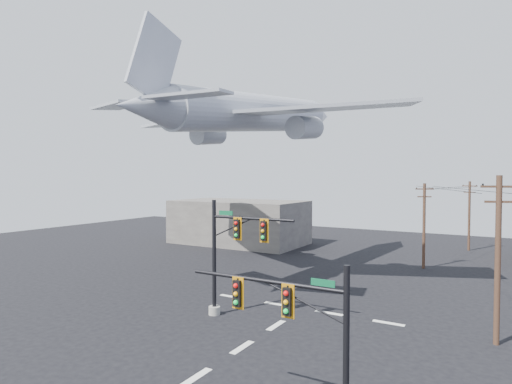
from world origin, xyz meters
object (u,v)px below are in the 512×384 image
Objects in this scene: utility_pole_a at (498,257)px; utility_pole_c at (469,214)px; signal_mast_far at (229,256)px; signal_mast_near at (307,344)px; airliner at (255,114)px; utility_pole_b at (424,224)px.

utility_pole_c is (-3.57, 33.21, -0.33)m from utility_pole_a.
utility_pole_c is (11.77, 36.93, 0.49)m from signal_mast_far.
airliner reaches higher than signal_mast_near.
signal_mast_near is at bearing -141.36° from airliner.
utility_pole_c reaches higher than signal_mast_far.
signal_mast_far is 0.90× the size of utility_pole_b.
utility_pole_b reaches higher than signal_mast_near.
signal_mast_far is 24.28m from utility_pole_b.
signal_mast_near is 28.08m from airliner.
airliner is (-14.45, 20.99, 11.79)m from signal_mast_near.
utility_pole_c is at bearing -28.78° from airliner.
signal_mast_far is 15.81m from utility_pole_a.
utility_pole_c reaches higher than signal_mast_near.
utility_pole_a is (5.62, 13.31, 1.47)m from signal_mast_near.
airliner is at bearing -162.43° from utility_pole_b.
utility_pole_c is at bearing 87.48° from signal_mast_near.
signal_mast_far is 0.89× the size of utility_pole_c.
utility_pole_c is at bearing 54.54° from utility_pole_b.
airliner is at bearing 124.55° from signal_mast_near.
utility_pole_b is at bearing 92.04° from signal_mast_near.
utility_pole_c is at bearing 76.20° from utility_pole_a.
utility_pole_a is at bearing 67.13° from signal_mast_near.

